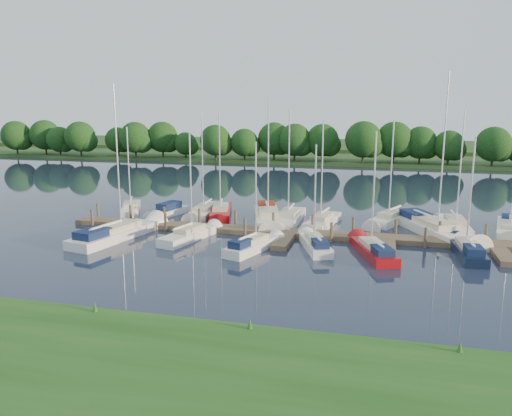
% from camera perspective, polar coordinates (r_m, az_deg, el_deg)
% --- Properties ---
extents(ground, '(260.00, 260.00, 0.00)m').
position_cam_1_polar(ground, '(34.89, 1.50, -6.31)').
color(ground, '#1A2235').
rests_on(ground, ground).
extents(near_bank, '(90.00, 10.00, 0.50)m').
position_cam_1_polar(near_bank, '(20.74, -8.87, -18.71)').
color(near_bank, '#1D4D16').
rests_on(near_bank, ground).
extents(dock, '(40.00, 6.00, 0.40)m').
position_cam_1_polar(dock, '(41.71, 3.73, -3.08)').
color(dock, brown).
rests_on(dock, ground).
extents(mooring_pilings, '(38.24, 2.84, 2.00)m').
position_cam_1_polar(mooring_pilings, '(42.69, 4.01, -2.19)').
color(mooring_pilings, '#473D33').
rests_on(mooring_pilings, ground).
extents(far_shore, '(180.00, 30.00, 0.60)m').
position_cam_1_polar(far_shore, '(108.16, 10.37, 5.74)').
color(far_shore, '#214219').
rests_on(far_shore, ground).
extents(distant_hill, '(220.00, 40.00, 1.40)m').
position_cam_1_polar(distant_hill, '(132.99, 11.15, 6.91)').
color(distant_hill, '#385726').
rests_on(distant_hill, ground).
extents(treeline, '(146.17, 10.30, 8.13)m').
position_cam_1_polar(treeline, '(95.11, 11.86, 7.24)').
color(treeline, '#38281C').
rests_on(treeline, ground).
extents(sailboat_n_0, '(4.11, 6.89, 9.12)m').
position_cam_1_polar(sailboat_n_0, '(53.09, -14.10, -0.17)').
color(sailboat_n_0, white).
rests_on(sailboat_n_0, ground).
extents(motorboat, '(2.62, 5.68, 1.59)m').
position_cam_1_polar(motorboat, '(50.77, -10.02, -0.45)').
color(motorboat, white).
rests_on(motorboat, ground).
extents(sailboat_n_2, '(2.47, 8.50, 10.66)m').
position_cam_1_polar(sailboat_n_2, '(50.32, -5.94, -0.52)').
color(sailboat_n_2, white).
rests_on(sailboat_n_2, ground).
extents(sailboat_n_3, '(3.68, 8.22, 10.45)m').
position_cam_1_polar(sailboat_n_3, '(49.75, -4.06, -0.62)').
color(sailboat_n_3, maroon).
rests_on(sailboat_n_3, ground).
extents(sailboat_n_4, '(4.45, 9.63, 12.20)m').
position_cam_1_polar(sailboat_n_4, '(47.21, 1.35, -1.17)').
color(sailboat_n_4, white).
rests_on(sailboat_n_4, ground).
extents(sailboat_n_5, '(2.03, 8.45, 10.86)m').
position_cam_1_polar(sailboat_n_5, '(46.91, 3.76, -1.35)').
color(sailboat_n_5, white).
rests_on(sailboat_n_5, ground).
extents(sailboat_n_6, '(2.94, 7.82, 9.98)m').
position_cam_1_polar(sailboat_n_6, '(45.76, 7.50, -1.75)').
color(sailboat_n_6, white).
rests_on(sailboat_n_6, ground).
extents(sailboat_n_7, '(4.37, 7.56, 9.97)m').
position_cam_1_polar(sailboat_n_7, '(48.17, 15.05, -1.38)').
color(sailboat_n_7, white).
rests_on(sailboat_n_7, ground).
extents(sailboat_n_8, '(6.72, 10.72, 13.96)m').
position_cam_1_polar(sailboat_n_8, '(45.20, 19.70, -2.41)').
color(sailboat_n_8, white).
rests_on(sailboat_n_8, ground).
extents(sailboat_n_9, '(2.28, 8.41, 10.81)m').
position_cam_1_polar(sailboat_n_9, '(46.91, 21.78, -2.15)').
color(sailboat_n_9, white).
rests_on(sailboat_n_9, ground).
extents(sailboat_n_10, '(3.45, 8.57, 10.65)m').
position_cam_1_polar(sailboat_n_10, '(48.26, 27.00, -2.20)').
color(sailboat_n_10, white).
rests_on(sailboat_n_10, ground).
extents(sailboat_s_0, '(4.08, 10.33, 12.92)m').
position_cam_1_polar(sailboat_s_0, '(42.84, -15.53, -2.90)').
color(sailboat_s_0, white).
rests_on(sailboat_s_0, ground).
extents(sailboat_s_1, '(3.11, 7.16, 9.25)m').
position_cam_1_polar(sailboat_s_1, '(41.28, -7.53, -3.19)').
color(sailboat_s_1, white).
rests_on(sailboat_s_1, ground).
extents(sailboat_s_2, '(3.22, 6.52, 8.57)m').
position_cam_1_polar(sailboat_s_2, '(37.71, -0.34, -4.41)').
color(sailboat_s_2, white).
rests_on(sailboat_s_2, ground).
extents(sailboat_s_3, '(3.26, 6.34, 8.30)m').
position_cam_1_polar(sailboat_s_3, '(38.40, 6.76, -4.22)').
color(sailboat_s_3, white).
rests_on(sailboat_s_3, ground).
extents(sailboat_s_4, '(3.71, 7.26, 9.33)m').
position_cam_1_polar(sailboat_s_4, '(37.70, 13.20, -4.75)').
color(sailboat_s_4, maroon).
rests_on(sailboat_s_4, ground).
extents(sailboat_s_5, '(2.01, 6.98, 9.02)m').
position_cam_1_polar(sailboat_s_5, '(39.59, 22.98, -4.59)').
color(sailboat_s_5, black).
rests_on(sailboat_s_5, ground).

